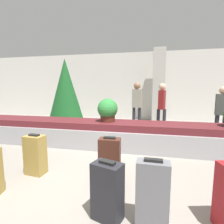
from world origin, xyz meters
name	(u,v)px	position (x,y,z in m)	size (l,w,h in m)	color
ground_plane	(89,180)	(0.00, 0.00, 0.00)	(18.00, 18.00, 0.00)	gray
back_wall	(131,86)	(0.00, 6.08, 1.60)	(18.00, 0.06, 3.20)	silver
carousel	(112,134)	(0.00, 1.75, 0.31)	(7.90, 0.99, 0.65)	#9E9EA3
pillar	(158,86)	(1.29, 5.43, 1.60)	(0.51, 0.51, 3.20)	beige
suitcase_0	(110,161)	(0.35, -0.05, 0.37)	(0.33, 0.21, 0.77)	#472319
suitcase_1	(107,191)	(0.49, -0.77, 0.34)	(0.38, 0.31, 0.70)	#232328
suitcase_4	(152,194)	(0.99, -0.76, 0.37)	(0.35, 0.18, 0.76)	slate
suitcase_5	(35,155)	(-0.99, 0.02, 0.34)	(0.35, 0.26, 0.71)	#A3843D
potted_plant_1	(108,110)	(-0.12, 1.76, 0.94)	(0.52, 0.52, 0.59)	#4C2319
traveler_0	(222,109)	(2.92, 2.86, 0.92)	(0.34, 0.22, 1.56)	#282833
traveler_1	(162,103)	(1.33, 3.53, 0.99)	(0.31, 0.36, 1.66)	#282833
traveler_2	(137,102)	(0.48, 3.71, 1.02)	(0.34, 0.24, 1.70)	#282833
decorated_tree	(66,92)	(-2.14, 3.47, 1.38)	(1.36, 1.36, 2.57)	#4C331E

